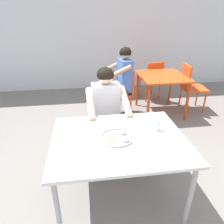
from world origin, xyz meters
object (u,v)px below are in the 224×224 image
at_px(thali_tray, 117,137).
at_px(chair_red_far, 152,77).
at_px(chair_red_left, 125,89).
at_px(table_background_red, 162,80).
at_px(patron_background, 120,77).
at_px(drinking_cup, 156,125).
at_px(table_foreground, 119,144).
at_px(diner_foreground, 107,109).
at_px(chair_foreground, 105,118).
at_px(chair_red_right, 190,84).

height_order(thali_tray, chair_red_far, chair_red_far).
bearing_deg(chair_red_left, table_background_red, -1.94).
bearing_deg(patron_background, drinking_cup, -88.46).
relative_size(table_foreground, chair_red_left, 1.43).
xyz_separation_m(diner_foreground, patron_background, (0.37, 1.20, 0.03)).
bearing_deg(thali_tray, chair_red_left, 76.32).
distance_m(chair_foreground, chair_red_left, 1.13).
bearing_deg(chair_red_right, chair_red_left, -179.13).
bearing_deg(chair_foreground, thali_tray, -88.50).
bearing_deg(table_foreground, chair_red_far, 65.61).
distance_m(thali_tray, chair_red_left, 1.99).
distance_m(thali_tray, drinking_cup, 0.42).
bearing_deg(diner_foreground, thali_tray, -88.59).
bearing_deg(table_background_red, patron_background, -179.21).
distance_m(diner_foreground, chair_red_far, 2.24).
xyz_separation_m(thali_tray, drinking_cup, (0.40, 0.09, 0.05)).
bearing_deg(chair_red_left, diner_foreground, -111.34).
relative_size(drinking_cup, chair_foreground, 0.13).
relative_size(thali_tray, patron_background, 0.25).
height_order(table_foreground, diner_foreground, diner_foreground).
relative_size(chair_red_far, patron_background, 0.68).
bearing_deg(table_foreground, drinking_cup, 12.56).
bearing_deg(chair_red_left, chair_red_right, 0.87).
height_order(drinking_cup, chair_red_right, chair_red_right).
bearing_deg(chair_foreground, diner_foreground, -88.24).
xyz_separation_m(chair_foreground, table_background_red, (1.17, 1.00, 0.18)).
distance_m(chair_foreground, chair_red_right, 2.04).
xyz_separation_m(chair_foreground, patron_background, (0.38, 0.98, 0.27)).
relative_size(chair_foreground, patron_background, 0.65).
bearing_deg(patron_background, chair_foreground, -110.99).
relative_size(table_background_red, chair_red_far, 1.05).
distance_m(table_foreground, chair_foreground, 0.92).
relative_size(thali_tray, chair_foreground, 0.38).
xyz_separation_m(drinking_cup, chair_red_left, (0.06, 1.83, -0.28)).
relative_size(drinking_cup, chair_red_right, 0.12).
relative_size(thali_tray, chair_red_left, 0.36).
height_order(drinking_cup, chair_red_left, chair_red_left).
height_order(thali_tray, chair_red_left, chair_red_left).
bearing_deg(chair_red_left, drinking_cup, -91.99).
relative_size(drinking_cup, chair_red_far, 0.13).
height_order(chair_foreground, table_background_red, chair_foreground).
relative_size(chair_red_left, patron_background, 0.69).
bearing_deg(table_foreground, diner_foreground, 92.89).
relative_size(drinking_cup, table_background_red, 0.12).
height_order(chair_red_left, chair_red_far, chair_red_left).
bearing_deg(table_background_red, chair_red_right, 4.06).
xyz_separation_m(table_foreground, chair_red_far, (1.16, 2.56, -0.16)).
height_order(thali_tray, diner_foreground, diner_foreground).
distance_m(chair_foreground, table_background_red, 1.54).
relative_size(diner_foreground, table_background_red, 1.35).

